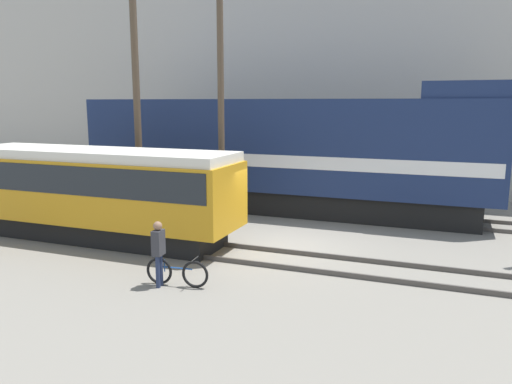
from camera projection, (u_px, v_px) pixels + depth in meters
The scene contains 10 objects.
ground_plane at pixel (285, 246), 16.11m from camera, with size 120.00×120.00×0.00m, color gray.
track_near at pixel (269, 257), 14.71m from camera, with size 60.00×1.50×0.14m.
track_far at pixel (323, 212), 20.71m from camera, with size 60.00×1.51×0.14m.
building_backdrop at pixel (364, 46), 27.30m from camera, with size 48.99×6.00×15.17m.
freight_locomotive at pixel (282, 153), 20.92m from camera, with size 17.26×3.04×5.30m.
streetcar at pixel (97, 189), 16.59m from camera, with size 9.80×2.54×3.04m.
bicycle at pixel (177, 272), 12.52m from camera, with size 1.68×0.44×0.76m.
person at pixel (158, 247), 12.37m from camera, with size 0.26×0.38×1.68m.
utility_pole_left at pixel (136, 92), 19.22m from camera, with size 0.27×0.27×9.95m.
utility_pole_center at pixel (221, 98), 17.98m from camera, with size 0.23×0.23×9.45m.
Camera 1 is at (4.76, -14.82, 4.57)m, focal length 35.00 mm.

